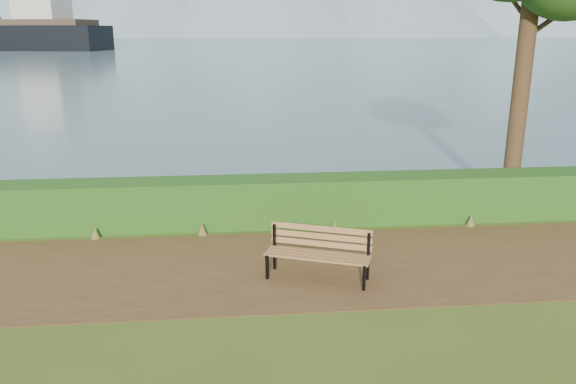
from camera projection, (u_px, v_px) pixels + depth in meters
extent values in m
plane|color=#445518|center=(263.00, 275.00, 9.45)|extent=(140.00, 140.00, 0.00)
cube|color=brown|center=(262.00, 268.00, 9.73)|extent=(40.00, 3.40, 0.01)
cube|color=#194915|center=(256.00, 202.00, 11.80)|extent=(32.00, 0.85, 1.00)
cube|color=slate|center=(232.00, 39.00, 258.07)|extent=(700.00, 510.00, 0.00)
cone|color=#7B8FA5|center=(217.00, 11.00, 414.84)|extent=(120.00, 120.00, 35.00)
cone|color=#7B8FA5|center=(430.00, 8.00, 424.35)|extent=(130.00, 130.00, 40.00)
cube|color=black|center=(267.00, 267.00, 9.24)|extent=(0.07, 0.07, 0.43)
cube|color=black|center=(275.00, 247.00, 9.57)|extent=(0.07, 0.07, 0.82)
cube|color=black|center=(271.00, 252.00, 9.38)|extent=(0.22, 0.48, 0.05)
cube|color=black|center=(364.00, 278.00, 8.83)|extent=(0.07, 0.07, 0.43)
cube|color=black|center=(368.00, 257.00, 9.16)|extent=(0.07, 0.07, 0.82)
cube|color=black|center=(366.00, 262.00, 8.97)|extent=(0.22, 0.48, 0.05)
cube|color=brown|center=(315.00, 260.00, 9.00)|extent=(1.63, 0.70, 0.03)
cube|color=brown|center=(317.00, 257.00, 9.11)|extent=(1.63, 0.70, 0.03)
cube|color=brown|center=(318.00, 254.00, 9.22)|extent=(1.63, 0.70, 0.03)
cube|color=brown|center=(320.00, 251.00, 9.34)|extent=(1.63, 0.70, 0.03)
cube|color=brown|center=(321.00, 244.00, 9.36)|extent=(1.62, 0.66, 0.10)
cube|color=brown|center=(321.00, 236.00, 9.32)|extent=(1.62, 0.66, 0.10)
cube|color=brown|center=(321.00, 229.00, 9.28)|extent=(1.62, 0.66, 0.10)
cylinder|color=#3A2417|center=(525.00, 58.00, 12.17)|extent=(0.38, 0.38, 6.77)
cylinder|color=#3A2417|center=(547.00, 22.00, 12.00)|extent=(0.99, 0.11, 0.74)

